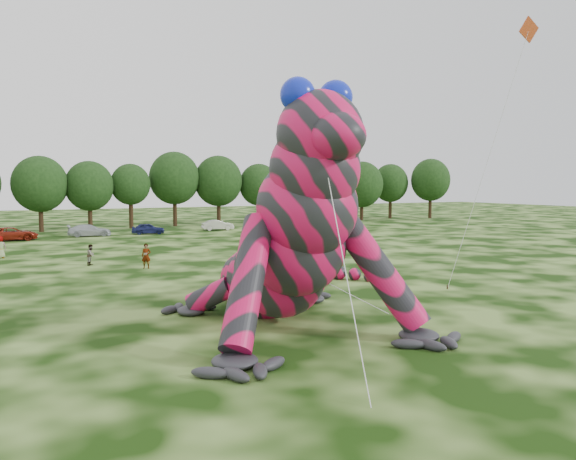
% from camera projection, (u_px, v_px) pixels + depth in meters
% --- Properties ---
extents(ground, '(240.00, 240.00, 0.00)m').
position_uv_depth(ground, '(371.00, 325.00, 23.95)').
color(ground, '#16330A').
rests_on(ground, ground).
extents(inflatable_gecko, '(17.35, 20.39, 9.95)m').
position_uv_depth(inflatable_gecko, '(267.00, 207.00, 25.35)').
color(inflatable_gecko, '#CF0F4E').
rests_on(inflatable_gecko, ground).
extents(flying_kite, '(4.05, 2.74, 15.21)m').
position_uv_depth(flying_kite, '(523.00, 48.00, 30.46)').
color(flying_kite, '#BC3D17').
rests_on(flying_kite, ground).
extents(tree_7, '(6.68, 6.01, 9.48)m').
position_uv_depth(tree_7, '(40.00, 194.00, 69.72)').
color(tree_7, black).
rests_on(tree_7, ground).
extents(tree_8, '(6.14, 5.53, 8.94)m').
position_uv_depth(tree_8, '(90.00, 196.00, 72.51)').
color(tree_8, black).
rests_on(tree_8, ground).
extents(tree_9, '(5.27, 4.74, 8.68)m').
position_uv_depth(tree_9, '(131.00, 196.00, 75.19)').
color(tree_9, black).
rests_on(tree_9, ground).
extents(tree_10, '(7.09, 6.38, 10.50)m').
position_uv_depth(tree_10, '(175.00, 189.00, 79.03)').
color(tree_10, black).
rests_on(tree_10, ground).
extents(tree_11, '(7.01, 6.31, 10.07)m').
position_uv_depth(tree_11, '(219.00, 190.00, 81.55)').
color(tree_11, black).
rests_on(tree_11, ground).
extents(tree_12, '(5.99, 5.39, 8.97)m').
position_uv_depth(tree_12, '(259.00, 194.00, 83.96)').
color(tree_12, black).
rests_on(tree_12, ground).
extents(tree_13, '(6.83, 6.15, 10.13)m').
position_uv_depth(tree_13, '(303.00, 190.00, 86.54)').
color(tree_13, black).
rests_on(tree_13, ground).
extents(tree_14, '(6.82, 6.14, 9.40)m').
position_uv_depth(tree_14, '(333.00, 192.00, 90.81)').
color(tree_14, black).
rests_on(tree_14, ground).
extents(tree_15, '(7.17, 6.45, 9.63)m').
position_uv_depth(tree_15, '(362.00, 191.00, 92.18)').
color(tree_15, black).
rests_on(tree_15, ground).
extents(tree_16, '(6.26, 5.63, 9.37)m').
position_uv_depth(tree_16, '(390.00, 191.00, 96.72)').
color(tree_16, black).
rests_on(tree_16, ground).
extents(tree_17, '(6.98, 6.28, 10.30)m').
position_uv_depth(tree_17, '(430.00, 188.00, 97.16)').
color(tree_17, black).
rests_on(tree_17, ground).
extents(car_2, '(5.27, 2.57, 1.44)m').
position_uv_depth(car_2, '(12.00, 234.00, 59.28)').
color(car_2, maroon).
rests_on(car_2, ground).
extents(car_3, '(4.84, 2.18, 1.38)m').
position_uv_depth(car_3, '(89.00, 230.00, 64.01)').
color(car_3, '#ADB3B8').
rests_on(car_3, ground).
extents(car_4, '(4.09, 2.25, 1.32)m').
position_uv_depth(car_4, '(148.00, 229.00, 66.87)').
color(car_4, '#161D4E').
rests_on(car_4, ground).
extents(car_5, '(4.21, 1.93, 1.34)m').
position_uv_depth(car_5, '(218.00, 225.00, 72.35)').
color(car_5, beige).
rests_on(car_5, ground).
extents(car_6, '(5.22, 2.69, 1.41)m').
position_uv_depth(car_6, '(301.00, 223.00, 75.07)').
color(car_6, '#29292C').
rests_on(car_6, ground).
extents(car_7, '(4.95, 2.34, 1.39)m').
position_uv_depth(car_7, '(326.00, 221.00, 79.39)').
color(car_7, silver).
rests_on(car_7, ground).
extents(spectator_1, '(0.90, 0.95, 1.56)m').
position_uv_depth(spectator_1, '(91.00, 255.00, 41.48)').
color(spectator_1, gray).
rests_on(spectator_1, ground).
extents(spectator_0, '(0.77, 0.68, 1.79)m').
position_uv_depth(spectator_0, '(146.00, 256.00, 39.90)').
color(spectator_0, gray).
rests_on(spectator_0, ground).
extents(spectator_3, '(0.96, 0.53, 1.56)m').
position_uv_depth(spectator_3, '(276.00, 235.00, 56.84)').
color(spectator_3, gray).
rests_on(spectator_3, ground).
extents(spectator_4, '(1.01, 0.80, 1.82)m').
position_uv_depth(spectator_4, '(0.00, 247.00, 45.30)').
color(spectator_4, gray).
rests_on(spectator_4, ground).
extents(spectator_2, '(0.99, 1.19, 1.60)m').
position_uv_depth(spectator_2, '(328.00, 236.00, 56.05)').
color(spectator_2, gray).
rests_on(spectator_2, ground).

